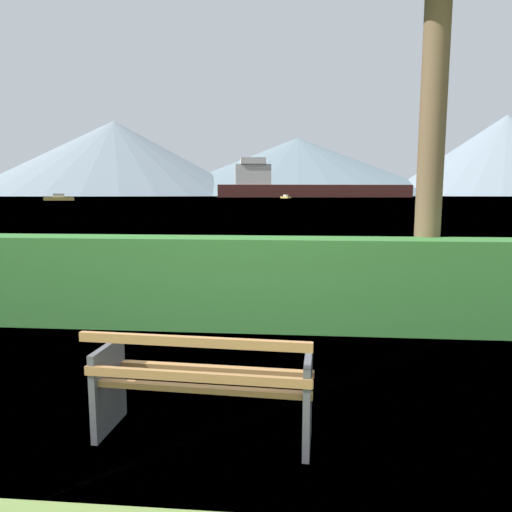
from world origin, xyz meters
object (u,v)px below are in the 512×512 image
at_px(cargo_ship_large, 299,187).
at_px(park_bench, 203,385).
at_px(fishing_boat_near, 286,197).
at_px(sailboat_mid, 59,198).

bearing_deg(cargo_ship_large, park_bench, -90.35).
height_order(cargo_ship_large, fishing_boat_near, cargo_ship_large).
relative_size(park_bench, sailboat_mid, 0.19).
xyz_separation_m(park_bench, cargo_ship_large, (1.68, 275.89, 5.96)).
distance_m(park_bench, fishing_boat_near, 209.98).
distance_m(cargo_ship_large, fishing_boat_near, 66.52).
xyz_separation_m(cargo_ship_large, fishing_boat_near, (-6.36, -65.96, -5.79)).
bearing_deg(fishing_boat_near, cargo_ship_large, 84.49).
height_order(park_bench, cargo_ship_large, cargo_ship_large).
bearing_deg(sailboat_mid, cargo_ship_large, 64.22).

